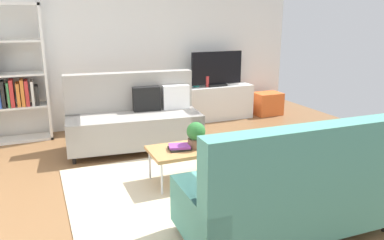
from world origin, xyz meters
TOP-DOWN VIEW (x-y plane):
  - ground_plane at (0.00, 0.00)m, footprint 7.68×7.68m
  - wall_far at (0.00, 2.80)m, footprint 6.40×0.12m
  - area_rug at (0.09, -0.17)m, footprint 2.90×2.20m
  - couch_beige at (-0.24, 1.45)m, footprint 1.97×1.01m
  - couch_green at (0.42, -1.39)m, footprint 1.92×0.88m
  - coffee_table at (0.14, 0.03)m, footprint 1.10×0.56m
  - tv_console at (1.59, 2.46)m, footprint 1.40×0.44m
  - tv at (1.59, 2.44)m, footprint 1.00×0.20m
  - bookshelf at (-1.94, 2.48)m, footprint 1.10×0.36m
  - storage_trunk at (2.69, 2.36)m, footprint 0.52×0.40m
  - potted_plant at (0.13, 0.00)m, footprint 0.22×0.22m
  - table_book_0 at (-0.07, 0.02)m, footprint 0.25×0.19m
  - table_book_1 at (-0.07, 0.02)m, footprint 0.28×0.23m
  - vase_0 at (1.01, 2.51)m, footprint 0.14×0.14m
  - vase_1 at (1.21, 2.51)m, footprint 0.13×0.13m
  - bottle_0 at (1.40, 2.42)m, footprint 0.06×0.06m

SIDE VIEW (x-z plane):
  - ground_plane at x=0.00m, z-range 0.00..0.00m
  - area_rug at x=0.09m, z-range 0.00..0.01m
  - storage_trunk at x=2.69m, z-range 0.00..0.44m
  - tv_console at x=1.59m, z-range 0.00..0.64m
  - coffee_table at x=0.14m, z-range 0.18..0.60m
  - table_book_0 at x=-0.07m, z-range 0.42..0.45m
  - couch_beige at x=-0.24m, z-range -0.10..1.00m
  - couch_green at x=0.42m, z-range -0.10..1.00m
  - table_book_1 at x=-0.07m, z-range 0.45..0.47m
  - potted_plant at x=0.13m, z-range 0.43..0.74m
  - vase_0 at x=1.01m, z-range 0.64..0.81m
  - vase_1 at x=1.21m, z-range 0.64..0.83m
  - bottle_0 at x=1.40m, z-range 0.64..0.84m
  - tv at x=1.59m, z-range 0.63..1.27m
  - bookshelf at x=-1.94m, z-range -0.07..2.03m
  - wall_far at x=0.00m, z-range 0.00..2.90m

